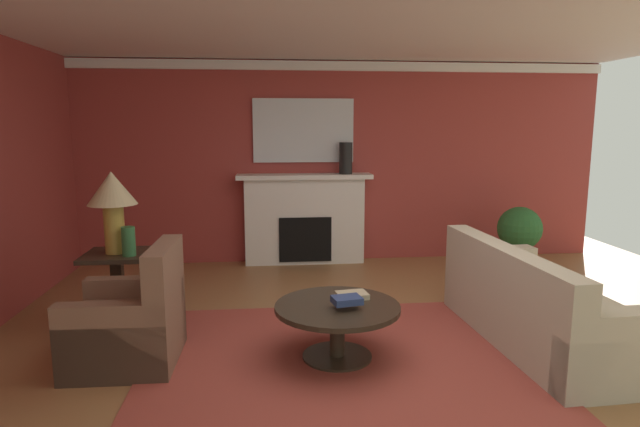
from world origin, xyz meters
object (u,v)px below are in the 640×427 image
object	(u,v)px
fireplace	(305,221)
coffee_table	(337,319)
side_table	(118,284)
vase_on_side_table	(129,241)
mantel_mirror	(303,131)
armchair_near_window	(131,325)
table_lamp	(112,196)
sofa	(537,310)
vase_mantel_right	(346,158)
potted_plant	(519,233)

from	to	relation	value
fireplace	coffee_table	bearing A→B (deg)	-89.20
side_table	fireplace	bearing A→B (deg)	48.51
fireplace	vase_on_side_table	bearing A→B (deg)	-127.63
mantel_mirror	armchair_near_window	xyz separation A→B (m)	(-1.58, -3.08, -1.48)
fireplace	side_table	distance (m)	2.86
side_table	table_lamp	xyz separation A→B (m)	(0.00, 0.00, 0.82)
armchair_near_window	table_lamp	bearing A→B (deg)	110.70
sofa	table_lamp	bearing A→B (deg)	168.19
armchair_near_window	side_table	world-z (taller)	armchair_near_window
fireplace	side_table	xyz separation A→B (m)	(-1.89, -2.14, -0.18)
coffee_table	vase_mantel_right	size ratio (longest dim) A/B	2.39
vase_on_side_table	side_table	bearing A→B (deg)	141.34
sofa	armchair_near_window	size ratio (longest dim) A/B	2.26
side_table	armchair_near_window	bearing A→B (deg)	-69.30
fireplace	table_lamp	size ratio (longest dim) A/B	2.40
armchair_near_window	vase_mantel_right	bearing A→B (deg)	53.76
vase_on_side_table	sofa	bearing A→B (deg)	-10.42
fireplace	vase_on_side_table	distance (m)	2.86
mantel_mirror	potted_plant	xyz separation A→B (m)	(2.72, -0.78, -1.30)
mantel_mirror	coffee_table	world-z (taller)	mantel_mirror
armchair_near_window	side_table	bearing A→B (deg)	110.70
mantel_mirror	table_lamp	distance (m)	3.00
mantel_mirror	sofa	world-z (taller)	mantel_mirror
armchair_near_window	coffee_table	size ratio (longest dim) A/B	0.95
sofa	vase_on_side_table	xyz separation A→B (m)	(-3.53, 0.65, 0.53)
sofa	table_lamp	size ratio (longest dim) A/B	2.86
coffee_table	vase_on_side_table	xyz separation A→B (m)	(-1.78, 0.79, 0.50)
mantel_mirror	potted_plant	distance (m)	3.12
side_table	potted_plant	world-z (taller)	potted_plant
vase_on_side_table	potted_plant	distance (m)	4.75
armchair_near_window	table_lamp	world-z (taller)	table_lamp
mantel_mirror	armchair_near_window	size ratio (longest dim) A/B	1.42
mantel_mirror	coffee_table	xyz separation A→B (m)	(0.04, -3.17, -1.45)
mantel_mirror	vase_mantel_right	distance (m)	0.68
mantel_mirror	vase_mantel_right	size ratio (longest dim) A/B	3.21
mantel_mirror	vase_mantel_right	bearing A→B (deg)	-17.18
armchair_near_window	potted_plant	world-z (taller)	armchair_near_window
fireplace	armchair_near_window	size ratio (longest dim) A/B	1.89
coffee_table	mantel_mirror	bearing A→B (deg)	90.77
fireplace	coffee_table	xyz separation A→B (m)	(0.04, -3.05, -0.24)
mantel_mirror	vase_on_side_table	distance (m)	3.10
fireplace	vase_mantel_right	bearing A→B (deg)	-5.15
sofa	potted_plant	distance (m)	2.44
potted_plant	side_table	bearing A→B (deg)	-162.24
armchair_near_window	side_table	distance (m)	0.88
coffee_table	sofa	bearing A→B (deg)	4.73
mantel_mirror	side_table	distance (m)	3.26
coffee_table	potted_plant	world-z (taller)	potted_plant
sofa	coffee_table	bearing A→B (deg)	-175.27
fireplace	mantel_mirror	bearing A→B (deg)	90.00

